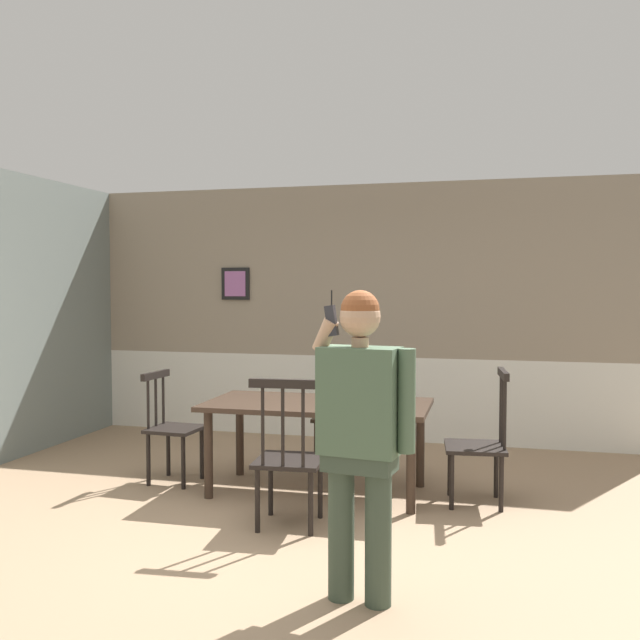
% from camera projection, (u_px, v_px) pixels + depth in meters
% --- Properties ---
extents(ground_plane, '(7.14, 7.14, 0.00)m').
position_uv_depth(ground_plane, '(266.00, 542.00, 4.59)').
color(ground_plane, '#9E7F60').
extents(room_back_partition, '(6.22, 0.17, 2.77)m').
position_uv_depth(room_back_partition, '(362.00, 317.00, 7.67)').
color(room_back_partition, gray).
rests_on(room_back_partition, ground_plane).
extents(dining_table, '(1.80, 0.94, 0.73)m').
position_uv_depth(dining_table, '(317.00, 412.00, 5.66)').
color(dining_table, '#38281E').
rests_on(dining_table, ground_plane).
extents(chair_near_window, '(0.49, 0.49, 1.05)m').
position_uv_depth(chair_near_window, '(288.00, 457.00, 4.85)').
color(chair_near_window, black).
rests_on(chair_near_window, ground_plane).
extents(chair_by_doorway, '(0.44, 0.44, 0.96)m').
position_uv_depth(chair_by_doorway, '(339.00, 415.00, 6.49)').
color(chair_by_doorway, '#2D2319').
rests_on(chair_by_doorway, ground_plane).
extents(chair_at_table_head, '(0.50, 0.50, 1.03)m').
position_uv_depth(chair_at_table_head, '(480.00, 442.00, 5.37)').
color(chair_at_table_head, black).
rests_on(chair_at_table_head, ground_plane).
extents(chair_opposite_corner, '(0.43, 0.43, 0.94)m').
position_uv_depth(chair_opposite_corner, '(171.00, 427.00, 5.97)').
color(chair_opposite_corner, black).
rests_on(chair_opposite_corner, ground_plane).
extents(person_figure, '(0.57, 0.28, 1.65)m').
position_uv_depth(person_figure, '(361.00, 425.00, 3.67)').
color(person_figure, '#3A493A').
rests_on(person_figure, ground_plane).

